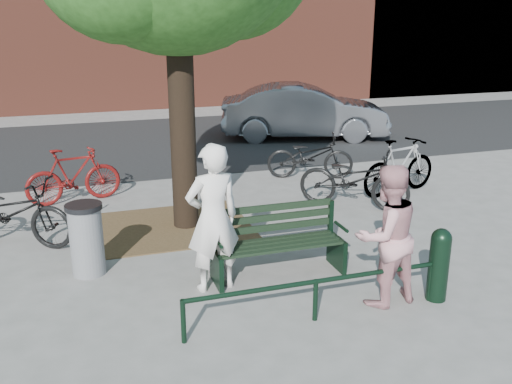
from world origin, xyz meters
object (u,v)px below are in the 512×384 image
object	(u,v)px
person_right	(386,236)
parked_car	(304,112)
park_bench	(277,240)
bollard	(439,262)
bicycle_c	(310,156)
litter_bin	(86,239)
person_left	(213,218)

from	to	relation	value
person_right	parked_car	distance (m)	9.31
park_bench	bollard	bearing A→B (deg)	-38.48
bicycle_c	parked_car	xyz separation A→B (m)	(1.38, 3.70, 0.27)
park_bench	litter_bin	size ratio (longest dim) A/B	1.78
bicycle_c	park_bench	bearing A→B (deg)	171.93
bicycle_c	litter_bin	bearing A→B (deg)	146.30
park_bench	person_left	bearing A→B (deg)	-170.01
litter_bin	park_bench	bearing A→B (deg)	-17.76
bollard	litter_bin	xyz separation A→B (m)	(-3.98, 2.03, 0.01)
person_right	bollard	size ratio (longest dim) A/B	1.87
person_right	parked_car	xyz separation A→B (m)	(2.67, 8.92, -0.11)
park_bench	parked_car	bearing A→B (deg)	65.17
bollard	litter_bin	bearing A→B (deg)	152.93
person_left	bicycle_c	size ratio (longest dim) A/B	1.05
litter_bin	parked_car	size ratio (longest dim) A/B	0.22
park_bench	litter_bin	world-z (taller)	same
park_bench	litter_bin	xyz separation A→B (m)	(-2.38, 0.76, 0.02)
bollard	bicycle_c	size ratio (longest dim) A/B	0.51
person_left	bollard	distance (m)	2.77
parked_car	person_left	bearing A→B (deg)	167.46
litter_bin	bicycle_c	size ratio (longest dim) A/B	0.55
person_left	bicycle_c	bearing A→B (deg)	-134.11
park_bench	parked_car	size ratio (longest dim) A/B	0.39
bollard	parked_car	size ratio (longest dim) A/B	0.20
person_right	bicycle_c	size ratio (longest dim) A/B	0.96
litter_bin	parked_car	world-z (taller)	parked_car
park_bench	person_left	world-z (taller)	person_left
person_right	bollard	distance (m)	0.77
bollard	parked_car	xyz separation A→B (m)	(2.01, 9.06, 0.25)
park_bench	bicycle_c	world-z (taller)	park_bench
person_left	parked_car	xyz separation A→B (m)	(4.50, 7.95, -0.20)
park_bench	bollard	size ratio (longest dim) A/B	1.91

